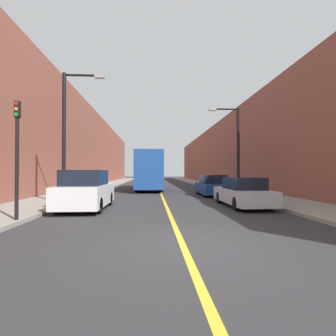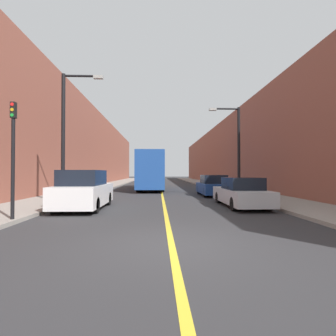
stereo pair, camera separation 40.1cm
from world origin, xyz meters
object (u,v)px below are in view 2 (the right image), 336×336
object	(u,v)px
parked_suv_left	(84,191)
street_lamp_left	(67,129)
bus	(151,170)
traffic_light	(13,155)
car_right_mid	(213,186)
street_lamp_right	(236,145)
car_right_near	(241,193)

from	to	relation	value
parked_suv_left	street_lamp_left	xyz separation A→B (m)	(-1.35, 1.57, 3.16)
bus	traffic_light	size ratio (longest dim) A/B	2.63
parked_suv_left	street_lamp_left	distance (m)	3.78
car_right_mid	street_lamp_right	world-z (taller)	street_lamp_right
car_right_near	car_right_mid	distance (m)	6.14
bus	traffic_light	world-z (taller)	traffic_light
car_right_mid	street_lamp_right	bearing A→B (deg)	-39.21
street_lamp_right	traffic_light	distance (m)	13.75
bus	street_lamp_right	xyz separation A→B (m)	(6.09, -8.01, 1.75)
car_right_mid	street_lamp_right	size ratio (longest dim) A/B	0.71
traffic_light	parked_suv_left	bearing A→B (deg)	66.80
car_right_mid	street_lamp_right	distance (m)	3.46
car_right_near	car_right_mid	xyz separation A→B (m)	(-0.11, 6.14, 0.02)
street_lamp_right	bus	bearing A→B (deg)	127.23
bus	street_lamp_left	world-z (taller)	street_lamp_left
car_right_near	traffic_light	distance (m)	10.02
bus	street_lamp_right	world-z (taller)	street_lamp_right
car_right_mid	street_lamp_left	distance (m)	10.78
bus	car_right_near	distance (m)	13.95
parked_suv_left	traffic_light	xyz separation A→B (m)	(-1.44, -3.35, 1.46)
parked_suv_left	street_lamp_left	world-z (taller)	street_lamp_left
car_right_near	street_lamp_left	xyz separation A→B (m)	(-8.97, 0.95, 3.33)
street_lamp_right	traffic_light	size ratio (longest dim) A/B	1.55
car_right_near	street_lamp_left	distance (m)	9.62
car_right_mid	street_lamp_left	size ratio (longest dim) A/B	0.64
parked_suv_left	car_right_near	size ratio (longest dim) A/B	0.92
traffic_light	car_right_mid	bearing A→B (deg)	48.50
street_lamp_right	street_lamp_left	bearing A→B (deg)	-158.35
car_right_mid	traffic_light	distance (m)	13.59
traffic_light	street_lamp_right	bearing A→B (deg)	41.05
bus	car_right_mid	xyz separation A→B (m)	(4.71, -6.89, -1.22)
street_lamp_right	parked_suv_left	bearing A→B (deg)	-147.61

